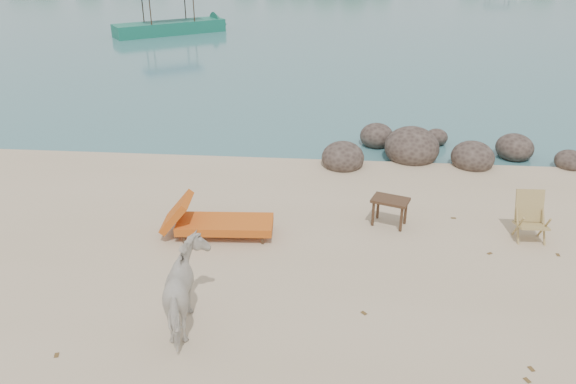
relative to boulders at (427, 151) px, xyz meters
The scene contains 7 objects.
boulders is the anchor object (origin of this frame).
cow 8.13m from the boulders, 121.64° to the right, with size 0.64×1.41×1.19m, color silver.
side_table 3.84m from the boulders, 108.39° to the right, with size 0.67×0.43×0.54m, color #352515, non-canonical shape.
lounge_chair 6.05m from the boulders, 134.64° to the right, with size 2.19×0.77×0.66m, color #CC5A18, non-canonical shape.
deck_chair 4.21m from the boulders, 72.09° to the right, with size 0.55×0.61×0.87m, color tan, non-canonical shape.
boat_near 20.86m from the boulders, 123.31° to the left, with size 6.69×1.51×3.25m, color #176A53, non-canonical shape.
dead_leaves 6.74m from the boulders, 96.31° to the right, with size 8.20×6.62×0.00m.
Camera 1 is at (-0.03, -6.85, 5.19)m, focal length 35.00 mm.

